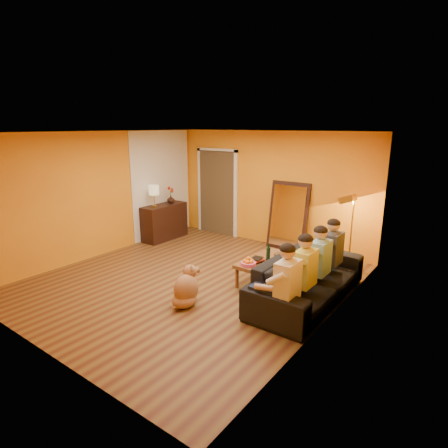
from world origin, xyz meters
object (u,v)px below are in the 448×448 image
Objects in this scene: mirror_frame at (288,216)px; laptop at (285,255)px; coffee_table at (267,270)px; person_mid_right at (320,264)px; person_mid_left at (305,275)px; sofa at (308,278)px; wine_bottle at (268,252)px; table_lamp at (154,196)px; person_far_right at (333,254)px; person_far_left at (287,287)px; tumbler at (276,256)px; sideboard at (164,222)px; vase at (171,199)px; floor_lamp at (351,234)px; dog at (186,286)px.

laptop is (0.74, -1.52, -0.33)m from mirror_frame.
person_mid_right reaches higher than coffee_table.
sofa is at bearing 106.11° from person_mid_left.
mirror_frame is 2.03m from wine_bottle.
table_lamp is 0.42× the size of person_far_right.
person_far_right is at bearing 90.00° from person_far_left.
tumbler is at bearing -68.95° from mirror_frame.
laptop is at bearing 118.08° from person_far_left.
mirror_frame is 2.56m from person_mid_right.
person_mid_right is (4.37, -0.93, 0.18)m from sideboard.
vase is at bearing 152.47° from person_far_left.
mirror_frame is 1.90m from tumbler.
mirror_frame is at bearing 34.52° from sofa.
person_far_left is 0.55m from person_mid_left.
table_lamp is 3.50m from coffee_table.
table_lamp reaches higher than person_mid_left.
coffee_table is 1.65m from person_far_left.
person_mid_left is (0.03, -2.11, -0.11)m from floor_lamp.
coffee_table is at bearing -117.46° from floor_lamp.
mirror_frame is 2.33× the size of dog.
person_mid_right is 11.01× the size of tumbler.
person_mid_right is at bearing -11.99° from sideboard.
vase is at bearing 171.82° from person_far_right.
wine_bottle is at bearing -43.09° from coffee_table.
dog is 2.52m from person_far_right.
dog is (2.82, -2.34, -0.10)m from sideboard.
wine_bottle is (-0.97, 0.63, -0.03)m from person_mid_left.
dog is 1.61m from person_far_left.
tumbler is at bearing -14.94° from vase.
sofa is 1.04m from person_far_left.
sofa reaches higher than laptop.
wine_bottle reaches higher than laptop.
mirror_frame reaches higher than person_mid_right.
sideboard is 4.36m from sofa.
mirror_frame reaches higher than coffee_table.
sideboard is at bearing 155.10° from person_far_left.
person_mid_left is at bearing -90.00° from person_mid_right.
vase is at bearing 165.06° from tumbler.
dog is 0.54× the size of person_far_right.
person_far_left reaches higher than wine_bottle.
sofa is (1.45, -2.11, -0.40)m from mirror_frame.
person_far_left is 1.00× the size of person_mid_right.
sofa is 22.56× the size of tumbler.
person_far_right is at bearing -8.18° from vase.
coffee_table is at bearing -17.35° from vase.
sideboard is 3.55m from laptop.
dog is 2.11× the size of wine_bottle.
floor_lamp is (1.55, -0.45, -0.04)m from mirror_frame.
sofa is 0.89m from wine_bottle.
person_mid_left is 4.71m from vase.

